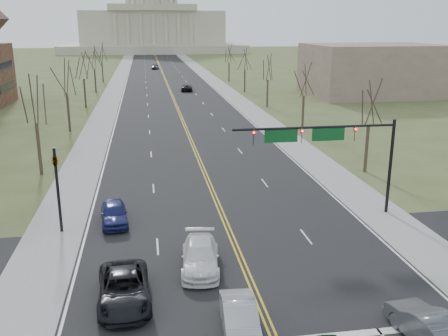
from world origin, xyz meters
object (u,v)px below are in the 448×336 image
object	(u,v)px
car_sb_outer_lead	(124,289)
car_sb_inner_second	(200,256)
signal_left	(57,181)
car_sb_inner_lead	(240,319)
car_far_sb	(155,66)
car_nb_outer_lead	(429,328)
car_sb_outer_second	(114,213)
car_far_nb	(187,88)
signal_mast	(327,141)

from	to	relation	value
car_sb_outer_lead	car_sb_inner_second	distance (m)	5.29
signal_left	car_sb_inner_second	world-z (taller)	signal_left
signal_left	car_sb_inner_lead	world-z (taller)	signal_left
car_sb_inner_second	car_far_sb	world-z (taller)	car_far_sb
signal_left	car_sb_inner_second	size ratio (longest dim) A/B	1.13
car_nb_outer_lead	car_sb_outer_lead	distance (m)	14.73
car_nb_outer_lead	car_sb_inner_lead	bearing A→B (deg)	-19.70
car_sb_inner_lead	car_sb_outer_second	xyz separation A→B (m)	(-6.46, 14.54, 0.03)
car_far_nb	car_far_sb	world-z (taller)	car_far_sb
signal_left	car_far_sb	size ratio (longest dim) A/B	1.23
signal_left	car_far_nb	bearing A→B (deg)	78.50
car_sb_inner_lead	car_sb_outer_lead	distance (m)	6.48
car_sb_outer_lead	car_sb_outer_second	distance (m)	11.00
car_sb_inner_lead	car_far_sb	distance (m)	142.93
car_sb_outer_second	signal_left	bearing A→B (deg)	-171.02
car_sb_inner_second	car_far_nb	bearing A→B (deg)	91.83
car_nb_outer_lead	car_sb_inner_second	distance (m)	12.78
car_nb_outer_lead	car_sb_inner_second	bearing A→B (deg)	-48.84
signal_mast	car_far_nb	distance (m)	74.36
signal_left	car_sb_inner_lead	distance (m)	17.16
car_nb_outer_lead	car_sb_inner_second	size ratio (longest dim) A/B	0.92
signal_left	car_far_nb	distance (m)	75.66
car_far_sb	signal_left	bearing A→B (deg)	-88.22
car_sb_inner_lead	car_far_sb	world-z (taller)	car_far_sb
car_far_nb	signal_mast	bearing A→B (deg)	99.14
car_nb_outer_lead	car_sb_inner_lead	xyz separation A→B (m)	(-8.21, 2.06, -0.06)
car_sb_outer_lead	car_sb_inner_lead	bearing A→B (deg)	-36.59
car_sb_inner_second	car_far_sb	xyz separation A→B (m)	(0.75, 136.24, 0.06)
car_sb_outer_second	car_far_sb	world-z (taller)	car_far_sb
signal_left	car_sb_outer_lead	distance (m)	11.42
car_nb_outer_lead	car_sb_outer_second	size ratio (longest dim) A/B	1.08
signal_mast	car_sb_inner_second	xyz separation A→B (m)	(-10.04, -6.93, -4.98)
signal_mast	car_sb_inner_second	distance (m)	13.17
car_sb_inner_second	car_far_sb	distance (m)	136.25
car_nb_outer_lead	car_sb_outer_second	world-z (taller)	car_nb_outer_lead
car_nb_outer_lead	car_far_sb	size ratio (longest dim) A/B	1.00
car_sb_inner_lead	car_far_sb	size ratio (longest dim) A/B	0.92
car_far_nb	car_far_sb	distance (m)	55.50
signal_mast	car_sb_inner_lead	xyz separation A→B (m)	(-8.94, -13.62, -5.00)
car_far_nb	car_far_sb	size ratio (longest dim) A/B	1.02
signal_mast	car_nb_outer_lead	distance (m)	16.45
car_sb_inner_lead	car_sb_outer_lead	world-z (taller)	car_sb_outer_lead
car_far_nb	signal_left	bearing A→B (deg)	84.65
car_sb_outer_second	car_far_nb	world-z (taller)	car_sb_outer_second
signal_mast	car_far_nb	bearing A→B (deg)	93.00
signal_left	car_far_sb	bearing A→B (deg)	85.73
car_far_sb	car_sb_outer_second	bearing A→B (deg)	-86.67
car_nb_outer_lead	car_sb_outer_lead	world-z (taller)	car_nb_outer_lead
car_sb_inner_lead	car_far_sb	xyz separation A→B (m)	(-0.35, 142.93, 0.09)
car_sb_inner_lead	car_sb_outer_second	size ratio (longest dim) A/B	0.99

